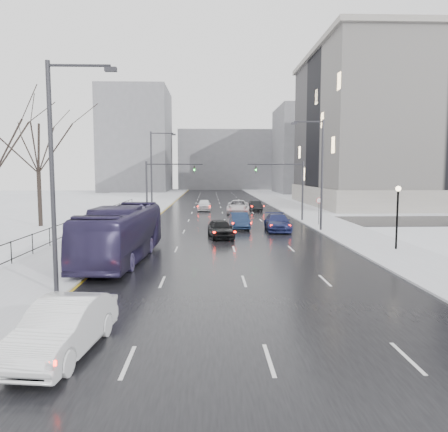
{
  "coord_description": "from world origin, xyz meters",
  "views": [
    {
      "loc": [
        -1.68,
        1.09,
        5.38
      ],
      "look_at": [
        -0.74,
        29.53,
        2.5
      ],
      "focal_mm": 35.0,
      "sensor_mm": 36.0,
      "label": 1
    }
  ],
  "objects": [
    {
      "name": "road",
      "position": [
        0.0,
        60.0,
        0.02
      ],
      "size": [
        16.0,
        150.0,
        0.04
      ],
      "primitive_type": "cube",
      "color": "black",
      "rests_on": "ground"
    },
    {
      "name": "cross_road",
      "position": [
        0.0,
        48.0,
        0.02
      ],
      "size": [
        130.0,
        10.0,
        0.04
      ],
      "primitive_type": "cube",
      "color": "black",
      "rests_on": "ground"
    },
    {
      "name": "sidewalk_left",
      "position": [
        -10.5,
        60.0,
        0.08
      ],
      "size": [
        5.0,
        150.0,
        0.16
      ],
      "primitive_type": "cube",
      "color": "silver",
      "rests_on": "ground"
    },
    {
      "name": "sidewalk_right",
      "position": [
        10.5,
        60.0,
        0.08
      ],
      "size": [
        5.0,
        150.0,
        0.16
      ],
      "primitive_type": "cube",
      "color": "silver",
      "rests_on": "ground"
    },
    {
      "name": "park_strip",
      "position": [
        -20.0,
        60.0,
        0.06
      ],
      "size": [
        14.0,
        150.0,
        0.12
      ],
      "primitive_type": "cube",
      "color": "white",
      "rests_on": "ground"
    },
    {
      "name": "tree_park_e",
      "position": [
        -18.2,
        44.0,
        0.0
      ],
      "size": [
        9.45,
        9.45,
        13.5
      ],
      "primitive_type": null,
      "color": "black",
      "rests_on": "ground"
    },
    {
      "name": "iron_fence",
      "position": [
        -13.0,
        30.0,
        0.91
      ],
      "size": [
        0.06,
        70.0,
        1.3
      ],
      "color": "black",
      "rests_on": "sidewalk_left"
    },
    {
      "name": "streetlight_r_mid",
      "position": [
        8.17,
        40.0,
        5.62
      ],
      "size": [
        2.95,
        0.25,
        10.0
      ],
      "color": "#2D2D33",
      "rests_on": "ground"
    },
    {
      "name": "streetlight_l_near",
      "position": [
        -8.17,
        20.0,
        5.62
      ],
      "size": [
        2.95,
        0.25,
        10.0
      ],
      "color": "#2D2D33",
      "rests_on": "ground"
    },
    {
      "name": "streetlight_l_far",
      "position": [
        -8.17,
        52.0,
        5.62
      ],
      "size": [
        2.95,
        0.25,
        10.0
      ],
      "color": "#2D2D33",
      "rests_on": "ground"
    },
    {
      "name": "lamppost_r_mid",
      "position": [
        11.0,
        30.0,
        2.94
      ],
      "size": [
        0.36,
        0.36,
        4.28
      ],
      "color": "black",
      "rests_on": "sidewalk_right"
    },
    {
      "name": "mast_signal_right",
      "position": [
        7.33,
        48.0,
        4.11
      ],
      "size": [
        6.1,
        0.33,
        6.5
      ],
      "color": "#2D2D33",
      "rests_on": "ground"
    },
    {
      "name": "mast_signal_left",
      "position": [
        -7.33,
        48.0,
        4.11
      ],
      "size": [
        6.1,
        0.33,
        6.5
      ],
      "color": "#2D2D33",
      "rests_on": "ground"
    },
    {
      "name": "no_uturn_sign",
      "position": [
        9.2,
        44.0,
        2.3
      ],
      "size": [
        0.6,
        0.06,
        2.7
      ],
      "color": "#2D2D33",
      "rests_on": "sidewalk_right"
    },
    {
      "name": "civic_building",
      "position": [
        35.0,
        72.0,
        11.21
      ],
      "size": [
        41.0,
        31.0,
        24.8
      ],
      "color": "gray",
      "rests_on": "ground"
    },
    {
      "name": "bldg_far_right",
      "position": [
        28.0,
        115.0,
        11.0
      ],
      "size": [
        24.0,
        20.0,
        22.0
      ],
      "primitive_type": "cube",
      "color": "slate",
      "rests_on": "ground"
    },
    {
      "name": "bldg_far_left",
      "position": [
        -22.0,
        125.0,
        14.0
      ],
      "size": [
        18.0,
        22.0,
        28.0
      ],
      "primitive_type": "cube",
      "color": "slate",
      "rests_on": "ground"
    },
    {
      "name": "bldg_far_center",
      "position": [
        4.0,
        140.0,
        9.0
      ],
      "size": [
        30.0,
        18.0,
        18.0
      ],
      "primitive_type": "cube",
      "color": "slate",
      "rests_on": "ground"
    },
    {
      "name": "sedan_left_near",
      "position": [
        -5.99,
        13.63,
        0.84
      ],
      "size": [
        2.26,
        5.02,
        1.6
      ],
      "primitive_type": "imported",
      "rotation": [
        0.0,
        0.0,
        -0.12
      ],
      "color": "white",
      "rests_on": "road"
    },
    {
      "name": "bus",
      "position": [
        -7.0,
        27.41,
        1.69
      ],
      "size": [
        3.43,
        12.0,
        3.31
      ],
      "primitive_type": "imported",
      "rotation": [
        0.0,
        0.0,
        -0.06
      ],
      "color": "#2C264A",
      "rests_on": "road"
    },
    {
      "name": "sedan_center_near",
      "position": [
        -0.8,
        36.27,
        0.79
      ],
      "size": [
        2.34,
        4.62,
        1.51
      ],
      "primitive_type": "imported",
      "rotation": [
        0.0,
        0.0,
        0.13
      ],
      "color": "black",
      "rests_on": "road"
    },
    {
      "name": "sedan_right_near",
      "position": [
        1.14,
        42.02,
        0.8
      ],
      "size": [
        1.77,
        4.65,
        1.51
      ],
      "primitive_type": "imported",
      "rotation": [
        0.0,
        0.0,
        0.04
      ],
      "color": "#14223D",
      "rests_on": "road"
    },
    {
      "name": "sedan_right_cross",
      "position": [
        1.99,
        57.18,
        0.9
      ],
      "size": [
        3.28,
        6.35,
        1.71
      ],
      "primitive_type": "imported",
      "rotation": [
        0.0,
        0.0,
        -0.07
      ],
      "color": "silver",
      "rests_on": "road"
    },
    {
      "name": "sedan_right_far",
      "position": [
        4.5,
        40.32,
        0.81
      ],
      "size": [
        2.33,
        5.37,
        1.54
      ],
      "primitive_type": "imported",
      "rotation": [
        0.0,
        0.0,
        -0.03
      ],
      "color": "navy",
      "rests_on": "road"
    },
    {
      "name": "sedan_center_far",
      "position": [
        -2.42,
        61.44,
        0.83
      ],
      "size": [
        1.93,
        4.64,
        1.57
      ],
      "primitive_type": "imported",
      "rotation": [
        0.0,
        0.0,
        -0.02
      ],
      "color": "white",
      "rests_on": "road"
    },
    {
      "name": "sedan_right_distant",
      "position": [
        4.68,
        61.1,
        0.71
      ],
      "size": [
        1.64,
        4.13,
        1.34
      ],
      "primitive_type": "imported",
      "rotation": [
        0.0,
        0.0,
        0.06
      ],
      "color": "black",
      "rests_on": "road"
    }
  ]
}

